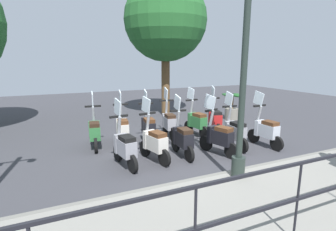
# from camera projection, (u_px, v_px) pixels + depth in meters

# --- Properties ---
(ground_plane) EXTENTS (28.00, 28.00, 0.00)m
(ground_plane) POSITION_uv_depth(u_px,v_px,m) (187.00, 146.00, 7.42)
(ground_plane) COLOR #38383D
(promenade_walkway) EXTENTS (2.20, 20.00, 0.15)m
(promenade_walkway) POSITION_uv_depth(u_px,v_px,m) (272.00, 195.00, 4.59)
(promenade_walkway) COLOR gray
(promenade_walkway) RESTS_ON ground_plane
(lamp_post_near) EXTENTS (0.26, 0.90, 4.32)m
(lamp_post_near) POSITION_uv_depth(u_px,v_px,m) (243.00, 79.00, 4.78)
(lamp_post_near) COLOR #232D28
(lamp_post_near) RESTS_ON promenade_walkway
(tree_distant) EXTENTS (3.44, 3.44, 5.75)m
(tree_distant) POSITION_uv_depth(u_px,v_px,m) (165.00, 20.00, 10.86)
(tree_distant) COLOR brown
(tree_distant) RESTS_ON ground_plane
(potted_palm) EXTENTS (1.06, 0.66, 1.05)m
(potted_palm) POSITION_uv_depth(u_px,v_px,m) (232.00, 108.00, 10.72)
(potted_palm) COLOR slate
(potted_palm) RESTS_ON ground_plane
(scooter_near_0) EXTENTS (1.23, 0.44, 1.54)m
(scooter_near_0) POSITION_uv_depth(u_px,v_px,m) (266.00, 130.00, 7.31)
(scooter_near_0) COLOR black
(scooter_near_0) RESTS_ON ground_plane
(scooter_near_1) EXTENTS (1.23, 0.44, 1.54)m
(scooter_near_1) POSITION_uv_depth(u_px,v_px,m) (234.00, 131.00, 7.19)
(scooter_near_1) COLOR black
(scooter_near_1) RESTS_ON ground_plane
(scooter_near_2) EXTENTS (1.20, 0.54, 1.54)m
(scooter_near_2) POSITION_uv_depth(u_px,v_px,m) (219.00, 137.00, 6.69)
(scooter_near_2) COLOR black
(scooter_near_2) RESTS_ON ground_plane
(scooter_near_3) EXTENTS (1.23, 0.44, 1.54)m
(scooter_near_3) POSITION_uv_depth(u_px,v_px,m) (182.00, 138.00, 6.56)
(scooter_near_3) COLOR black
(scooter_near_3) RESTS_ON ground_plane
(scooter_near_4) EXTENTS (1.22, 0.50, 1.54)m
(scooter_near_4) POSITION_uv_depth(u_px,v_px,m) (154.00, 142.00, 6.25)
(scooter_near_4) COLOR black
(scooter_near_4) RESTS_ON ground_plane
(scooter_near_5) EXTENTS (1.23, 0.46, 1.54)m
(scooter_near_5) POSITION_uv_depth(u_px,v_px,m) (125.00, 146.00, 5.93)
(scooter_near_5) COLOR black
(scooter_near_5) RESTS_ON ground_plane
(scooter_far_0) EXTENTS (1.20, 0.55, 1.54)m
(scooter_far_0) POSITION_uv_depth(u_px,v_px,m) (215.00, 118.00, 8.73)
(scooter_far_0) COLOR black
(scooter_far_0) RESTS_ON ground_plane
(scooter_far_1) EXTENTS (1.23, 0.44, 1.54)m
(scooter_far_1) POSITION_uv_depth(u_px,v_px,m) (196.00, 121.00, 8.35)
(scooter_far_1) COLOR black
(scooter_far_1) RESTS_ON ground_plane
(scooter_far_2) EXTENTS (1.23, 0.45, 1.54)m
(scooter_far_2) POSITION_uv_depth(u_px,v_px,m) (169.00, 122.00, 8.23)
(scooter_far_2) COLOR black
(scooter_far_2) RESTS_ON ground_plane
(scooter_far_3) EXTENTS (1.23, 0.44, 1.54)m
(scooter_far_3) POSITION_uv_depth(u_px,v_px,m) (148.00, 127.00, 7.66)
(scooter_far_3) COLOR black
(scooter_far_3) RESTS_ON ground_plane
(scooter_far_4) EXTENTS (1.23, 0.45, 1.54)m
(scooter_far_4) POSITION_uv_depth(u_px,v_px,m) (123.00, 128.00, 7.49)
(scooter_far_4) COLOR black
(scooter_far_4) RESTS_ON ground_plane
(scooter_far_5) EXTENTS (1.23, 0.44, 1.54)m
(scooter_far_5) POSITION_uv_depth(u_px,v_px,m) (95.00, 131.00, 7.19)
(scooter_far_5) COLOR black
(scooter_far_5) RESTS_ON ground_plane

